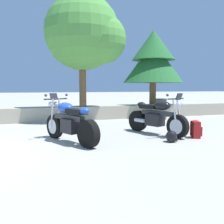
{
  "coord_description": "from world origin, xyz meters",
  "views": [
    {
      "loc": [
        1.82,
        -5.2,
        1.33
      ],
      "look_at": [
        3.97,
        1.2,
        0.65
      ],
      "focal_mm": 39.56,
      "sensor_mm": 36.0,
      "label": 1
    }
  ],
  "objects_px": {
    "rider_helmet": "(172,136)",
    "trash_bin": "(161,109)",
    "motorcycle_blue_near_left": "(69,122)",
    "pine_tree_mid_right": "(153,58)",
    "rider_backpack": "(196,129)",
    "motorcycle_black_centre": "(157,117)",
    "leafy_tree_mid_left": "(86,34)"
  },
  "relations": [
    {
      "from": "rider_backpack",
      "to": "motorcycle_blue_near_left",
      "type": "bearing_deg",
      "value": 170.49
    },
    {
      "from": "motorcycle_blue_near_left",
      "to": "motorcycle_black_centre",
      "type": "bearing_deg",
      "value": 5.07
    },
    {
      "from": "trash_bin",
      "to": "rider_helmet",
      "type": "bearing_deg",
      "value": -116.39
    },
    {
      "from": "motorcycle_black_centre",
      "to": "rider_helmet",
      "type": "bearing_deg",
      "value": -98.25
    },
    {
      "from": "motorcycle_blue_near_left",
      "to": "trash_bin",
      "type": "distance_m",
      "value": 5.26
    },
    {
      "from": "rider_backpack",
      "to": "pine_tree_mid_right",
      "type": "height_order",
      "value": "pine_tree_mid_right"
    },
    {
      "from": "pine_tree_mid_right",
      "to": "motorcycle_black_centre",
      "type": "bearing_deg",
      "value": -116.34
    },
    {
      "from": "rider_helmet",
      "to": "trash_bin",
      "type": "height_order",
      "value": "trash_bin"
    },
    {
      "from": "leafy_tree_mid_left",
      "to": "pine_tree_mid_right",
      "type": "relative_size",
      "value": 1.31
    },
    {
      "from": "motorcycle_black_centre",
      "to": "pine_tree_mid_right",
      "type": "distance_m",
      "value": 5.07
    },
    {
      "from": "leafy_tree_mid_left",
      "to": "pine_tree_mid_right",
      "type": "bearing_deg",
      "value": 9.65
    },
    {
      "from": "motorcycle_blue_near_left",
      "to": "pine_tree_mid_right",
      "type": "relative_size",
      "value": 0.58
    },
    {
      "from": "pine_tree_mid_right",
      "to": "leafy_tree_mid_left",
      "type": "bearing_deg",
      "value": -170.35
    },
    {
      "from": "rider_helmet",
      "to": "pine_tree_mid_right",
      "type": "xyz_separation_m",
      "value": [
        2.18,
        5.1,
        2.53
      ]
    },
    {
      "from": "motorcycle_black_centre",
      "to": "rider_backpack",
      "type": "relative_size",
      "value": 4.21
    },
    {
      "from": "motorcycle_blue_near_left",
      "to": "trash_bin",
      "type": "relative_size",
      "value": 2.26
    },
    {
      "from": "motorcycle_blue_near_left",
      "to": "motorcycle_black_centre",
      "type": "relative_size",
      "value": 0.98
    },
    {
      "from": "leafy_tree_mid_left",
      "to": "motorcycle_black_centre",
      "type": "bearing_deg",
      "value": -71.22
    },
    {
      "from": "motorcycle_blue_near_left",
      "to": "leafy_tree_mid_left",
      "type": "relative_size",
      "value": 0.44
    },
    {
      "from": "motorcycle_blue_near_left",
      "to": "motorcycle_black_centre",
      "type": "height_order",
      "value": "same"
    },
    {
      "from": "rider_backpack",
      "to": "trash_bin",
      "type": "distance_m",
      "value": 3.77
    },
    {
      "from": "rider_backpack",
      "to": "trash_bin",
      "type": "xyz_separation_m",
      "value": [
        1.03,
        3.62,
        0.19
      ]
    },
    {
      "from": "motorcycle_blue_near_left",
      "to": "rider_backpack",
      "type": "bearing_deg",
      "value": -9.51
    },
    {
      "from": "rider_backpack",
      "to": "leafy_tree_mid_left",
      "type": "distance_m",
      "value": 5.69
    },
    {
      "from": "motorcycle_black_centre",
      "to": "leafy_tree_mid_left",
      "type": "relative_size",
      "value": 0.45
    },
    {
      "from": "rider_backpack",
      "to": "pine_tree_mid_right",
      "type": "distance_m",
      "value": 5.59
    },
    {
      "from": "rider_helmet",
      "to": "leafy_tree_mid_left",
      "type": "bearing_deg",
      "value": 103.13
    },
    {
      "from": "motorcycle_blue_near_left",
      "to": "leafy_tree_mid_left",
      "type": "xyz_separation_m",
      "value": [
        1.29,
        3.77,
        2.91
      ]
    },
    {
      "from": "motorcycle_black_centre",
      "to": "rider_helmet",
      "type": "height_order",
      "value": "motorcycle_black_centre"
    },
    {
      "from": "trash_bin",
      "to": "pine_tree_mid_right",
      "type": "bearing_deg",
      "value": 78.16
    },
    {
      "from": "leafy_tree_mid_left",
      "to": "trash_bin",
      "type": "relative_size",
      "value": 5.1
    },
    {
      "from": "rider_backpack",
      "to": "rider_helmet",
      "type": "distance_m",
      "value": 0.92
    }
  ]
}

